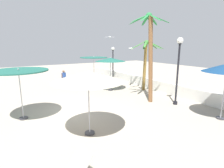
# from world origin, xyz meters

# --- Properties ---
(ground_plane) EXTENTS (56.00, 56.00, 0.00)m
(ground_plane) POSITION_xyz_m (0.00, 0.00, 0.00)
(ground_plane) COLOR #9E9384
(boundary_wall) EXTENTS (25.20, 0.30, 0.92)m
(boundary_wall) POSITION_xyz_m (0.00, 8.23, 0.46)
(boundary_wall) COLOR silver
(boundary_wall) RESTS_ON ground_plane
(patio_umbrella_0) EXTENTS (2.92, 2.92, 2.73)m
(patio_umbrella_0) POSITION_xyz_m (-0.42, -2.47, 2.53)
(patio_umbrella_0) COLOR #333338
(patio_umbrella_0) RESTS_ON ground_plane
(patio_umbrella_1) EXTENTS (2.90, 2.90, 2.79)m
(patio_umbrella_1) POSITION_xyz_m (-7.40, 5.17, 2.56)
(patio_umbrella_1) COLOR #333338
(patio_umbrella_1) RESTS_ON ground_plane
(patio_umbrella_2) EXTENTS (2.61, 2.61, 2.93)m
(patio_umbrella_2) POSITION_xyz_m (-3.32, 4.77, 2.70)
(patio_umbrella_2) COLOR #333338
(patio_umbrella_2) RESTS_ON ground_plane
(patio_umbrella_4) EXTENTS (3.07, 3.07, 2.88)m
(patio_umbrella_4) POSITION_xyz_m (2.97, -0.12, 2.60)
(patio_umbrella_4) COLOR #333338
(patio_umbrella_4) RESTS_ON ground_plane
(palm_tree_0) EXTENTS (2.75, 2.77, 6.03)m
(palm_tree_0) POSITION_xyz_m (0.66, 5.48, 3.78)
(palm_tree_0) COLOR brown
(palm_tree_0) RESTS_ON ground_plane
(palm_tree_1) EXTENTS (2.96, 3.03, 4.35)m
(palm_tree_1) POSITION_xyz_m (-1.83, 7.41, 2.90)
(palm_tree_1) COLOR olive
(palm_tree_1) RESTS_ON ground_plane
(lamp_post_0) EXTENTS (0.36, 0.36, 3.74)m
(lamp_post_0) POSITION_xyz_m (-7.40, 7.57, 2.26)
(lamp_post_0) COLOR black
(lamp_post_0) RESTS_ON ground_plane
(lamp_post_1) EXTENTS (0.40, 0.40, 4.38)m
(lamp_post_1) POSITION_xyz_m (2.25, 6.51, 2.80)
(lamp_post_1) COLOR black
(lamp_post_1) RESTS_ON ground_plane
(guest_0) EXTENTS (0.40, 0.48, 1.68)m
(guest_0) POSITION_xyz_m (-6.35, 1.56, 1.02)
(guest_0) COLOR #D8333F
(guest_0) RESTS_ON ground_plane
(seagull_0) EXTENTS (0.38, 1.10, 0.15)m
(seagull_0) POSITION_xyz_m (-6.18, 6.43, 4.73)
(seagull_0) COLOR white
(seagull_1) EXTENTS (0.94, 0.89, 0.19)m
(seagull_1) POSITION_xyz_m (-3.08, 6.77, 3.63)
(seagull_1) COLOR white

